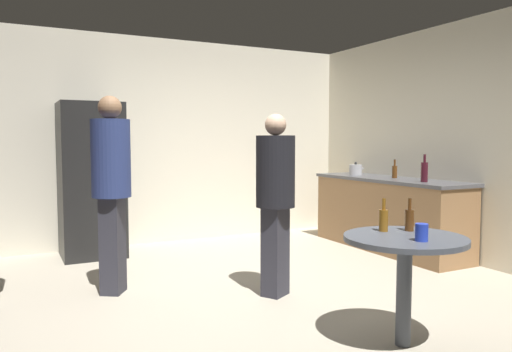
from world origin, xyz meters
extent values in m
cube|color=#B2A893|center=(0.00, 0.00, -0.05)|extent=(5.20, 5.20, 0.10)
cube|color=silver|center=(0.00, 2.63, 1.35)|extent=(5.32, 0.06, 2.70)
cube|color=silver|center=(2.63, 0.00, 1.35)|extent=(0.06, 5.20, 2.70)
cube|color=black|center=(-1.06, 2.20, 0.90)|extent=(0.70, 0.65, 1.80)
cube|color=#262628|center=(-0.85, 1.86, 0.99)|extent=(0.03, 0.03, 0.60)
cube|color=olive|center=(2.28, 0.87, 0.43)|extent=(0.60, 2.20, 0.86)
cube|color=#4C4C51|center=(2.28, 0.87, 0.88)|extent=(0.64, 2.24, 0.04)
cylinder|color=#B2B2B7|center=(2.23, 1.46, 0.97)|extent=(0.17, 0.17, 0.14)
sphere|color=black|center=(2.23, 1.46, 1.06)|extent=(0.04, 0.04, 0.04)
cone|color=#B2B2B7|center=(2.35, 1.46, 0.98)|extent=(0.09, 0.04, 0.06)
cylinder|color=#3F141E|center=(2.20, 0.22, 1.01)|extent=(0.08, 0.08, 0.22)
cylinder|color=#3F141E|center=(2.20, 0.22, 1.17)|extent=(0.03, 0.03, 0.09)
cylinder|color=#593314|center=(2.32, 0.82, 0.98)|extent=(0.06, 0.06, 0.15)
cylinder|color=#593314|center=(2.32, 0.82, 1.09)|extent=(0.02, 0.02, 0.08)
cylinder|color=#4C515B|center=(0.37, -1.40, 0.35)|extent=(0.10, 0.10, 0.70)
cylinder|color=#4C515B|center=(0.37, -1.40, 0.72)|extent=(0.80, 0.80, 0.03)
cylinder|color=#8C5919|center=(0.36, -1.20, 0.81)|extent=(0.06, 0.06, 0.15)
cylinder|color=#8C5919|center=(0.36, -1.20, 0.93)|extent=(0.02, 0.02, 0.08)
cylinder|color=#593314|center=(0.53, -1.27, 0.81)|extent=(0.06, 0.06, 0.15)
cylinder|color=#593314|center=(0.53, -1.27, 0.93)|extent=(0.02, 0.02, 0.08)
cylinder|color=blue|center=(0.34, -1.57, 0.79)|extent=(0.08, 0.08, 0.11)
cube|color=#2D2D38|center=(-1.13, 0.64, 0.43)|extent=(0.26, 0.28, 0.86)
cylinder|color=navy|center=(-1.13, 0.64, 1.21)|extent=(0.47, 0.47, 0.68)
sphere|color=#8C6647|center=(-1.13, 0.64, 1.65)|extent=(0.21, 0.21, 0.21)
cube|color=#2D2D38|center=(0.13, -0.08, 0.39)|extent=(0.28, 0.26, 0.78)
cylinder|color=black|center=(0.13, -0.08, 1.09)|extent=(0.46, 0.46, 0.62)
sphere|color=#D8AD8C|center=(0.13, -0.08, 1.50)|extent=(0.19, 0.19, 0.19)
camera|label=1|loc=(-1.97, -3.80, 1.36)|focal=34.65mm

